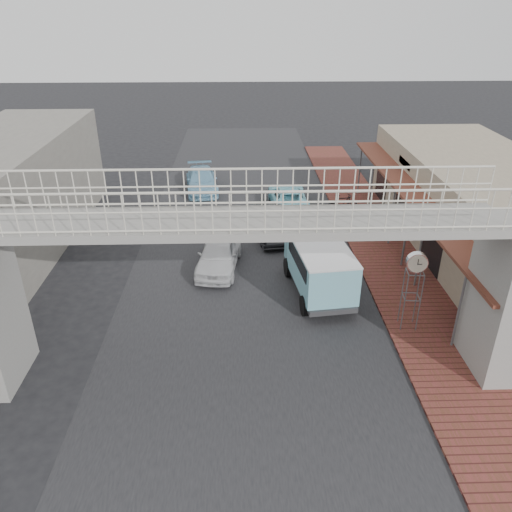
{
  "coord_description": "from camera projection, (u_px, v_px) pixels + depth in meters",
  "views": [
    {
      "loc": [
        -0.15,
        -16.45,
        10.48
      ],
      "look_at": [
        0.38,
        0.5,
        1.8
      ],
      "focal_mm": 35.0,
      "sensor_mm": 36.0,
      "label": 1
    }
  ],
  "objects": [
    {
      "name": "dark_sedan",
      "position": [
        271.0,
        223.0,
        24.69
      ],
      "size": [
        1.92,
        4.21,
        1.34
      ],
      "primitive_type": "imported",
      "rotation": [
        0.0,
        0.0,
        0.13
      ],
      "color": "black",
      "rests_on": "ground"
    },
    {
      "name": "footbridge",
      "position": [
        248.0,
        285.0,
        14.41
      ],
      "size": [
        16.4,
        2.4,
        6.34
      ],
      "color": "gray",
      "rests_on": "ground"
    },
    {
      "name": "sidewalk",
      "position": [
        391.0,
        263.0,
        22.24
      ],
      "size": [
        3.0,
        40.0,
        0.1
      ],
      "primitive_type": "cube",
      "color": "brown",
      "rests_on": "ground"
    },
    {
      "name": "ground",
      "position": [
        247.0,
        303.0,
        19.41
      ],
      "size": [
        120.0,
        120.0,
        0.0
      ],
      "primitive_type": "plane",
      "color": "black",
      "rests_on": "ground"
    },
    {
      "name": "building_far_left",
      "position": [
        9.0,
        193.0,
        23.31
      ],
      "size": [
        5.0,
        14.0,
        5.0
      ],
      "primitive_type": "cube",
      "color": "gray",
      "rests_on": "ground"
    },
    {
      "name": "shophouse_row",
      "position": [
        489.0,
        213.0,
        22.36
      ],
      "size": [
        7.2,
        18.0,
        4.0
      ],
      "color": "gray",
      "rests_on": "ground"
    },
    {
      "name": "angkot_van",
      "position": [
        320.0,
        263.0,
        19.45
      ],
      "size": [
        2.48,
        4.61,
        2.16
      ],
      "rotation": [
        0.0,
        0.0,
        0.12
      ],
      "color": "black",
      "rests_on": "ground"
    },
    {
      "name": "white_hatchback",
      "position": [
        219.0,
        254.0,
        21.68
      ],
      "size": [
        2.15,
        4.27,
        1.4
      ],
      "primitive_type": "imported",
      "rotation": [
        0.0,
        0.0,
        -0.13
      ],
      "color": "silver",
      "rests_on": "ground"
    },
    {
      "name": "angkot_far",
      "position": [
        202.0,
        180.0,
        30.7
      ],
      "size": [
        2.34,
        4.65,
        1.3
      ],
      "primitive_type": "imported",
      "rotation": [
        0.0,
        0.0,
        0.12
      ],
      "color": "#75ACCB",
      "rests_on": "ground"
    },
    {
      "name": "road_strip",
      "position": [
        247.0,
        303.0,
        19.41
      ],
      "size": [
        10.0,
        60.0,
        0.01
      ],
      "primitive_type": "cube",
      "color": "black",
      "rests_on": "ground"
    },
    {
      "name": "angkot_curb",
      "position": [
        288.0,
        197.0,
        28.17
      ],
      "size": [
        2.11,
        4.43,
        1.22
      ],
      "primitive_type": "imported",
      "rotation": [
        0.0,
        0.0,
        3.16
      ],
      "color": "#7FCDDC",
      "rests_on": "ground"
    },
    {
      "name": "arrow_sign",
      "position": [
        421.0,
        217.0,
        21.23
      ],
      "size": [
        1.64,
        1.11,
        2.72
      ],
      "rotation": [
        0.0,
        0.0,
        0.39
      ],
      "color": "#59595B",
      "rests_on": "sidewalk"
    },
    {
      "name": "motorcycle_near",
      "position": [
        368.0,
        225.0,
        24.6
      ],
      "size": [
        2.08,
        1.24,
        1.03
      ],
      "primitive_type": "imported",
      "rotation": [
        0.0,
        0.0,
        1.27
      ],
      "color": "black",
      "rests_on": "sidewalk"
    },
    {
      "name": "motorcycle_far",
      "position": [
        342.0,
        204.0,
        27.03
      ],
      "size": [
        1.94,
        0.89,
        1.13
      ],
      "primitive_type": "imported",
      "rotation": [
        0.0,
        0.0,
        1.77
      ],
      "color": "black",
      "rests_on": "sidewalk"
    },
    {
      "name": "street_clock",
      "position": [
        416.0,
        266.0,
        16.79
      ],
      "size": [
        0.74,
        0.62,
        2.93
      ],
      "rotation": [
        0.0,
        0.0,
        -0.1
      ],
      "color": "#59595B",
      "rests_on": "sidewalk"
    }
  ]
}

